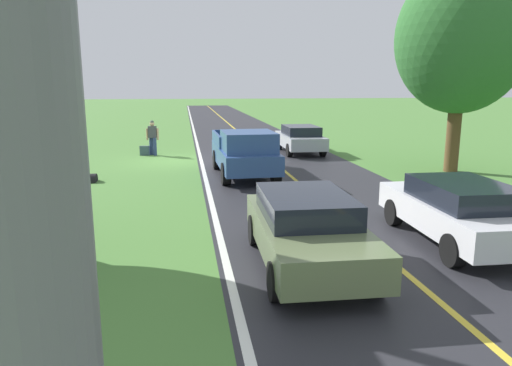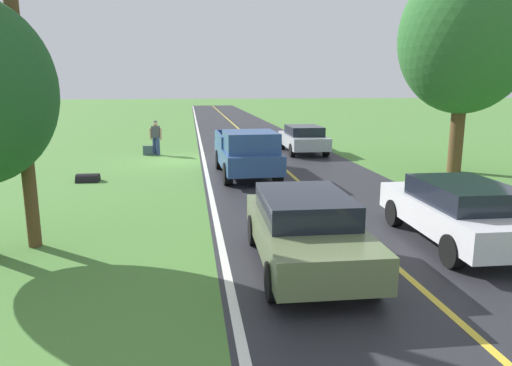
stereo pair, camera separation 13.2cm
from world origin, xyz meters
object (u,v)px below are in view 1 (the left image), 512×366
(suitcase_carried, at_px, (145,151))
(sedan_ahead_same_lane, at_px, (307,228))
(hitchhiker_walking, at_px, (153,136))
(tree_far_side_near, at_px, (462,39))
(sedan_mid_oncoming, at_px, (458,210))
(utility_pole_roadside, at_px, (15,50))
(pickup_truck_passing, at_px, (245,152))
(sedan_near_oncoming, at_px, (300,138))

(suitcase_carried, distance_m, sedan_ahead_same_lane, 16.11)
(hitchhiker_walking, bearing_deg, tree_far_side_near, 152.13)
(tree_far_side_near, height_order, sedan_mid_oncoming, tree_far_side_near)
(tree_far_side_near, distance_m, utility_pole_roadside, 15.80)
(tree_far_side_near, xyz_separation_m, sedan_mid_oncoming, (4.78, 8.23, -4.48))
(pickup_truck_passing, distance_m, sedan_near_oncoming, 7.08)
(sedan_mid_oncoming, bearing_deg, hitchhiker_walking, -62.91)
(sedan_near_oncoming, distance_m, sedan_mid_oncoming, 14.44)
(tree_far_side_near, bearing_deg, utility_pole_roadside, 26.91)
(sedan_mid_oncoming, relative_size, utility_pole_roadside, 0.53)
(sedan_near_oncoming, bearing_deg, pickup_truck_passing, 58.69)
(sedan_mid_oncoming, bearing_deg, tree_far_side_near, -120.14)
(tree_far_side_near, xyz_separation_m, sedan_ahead_same_lane, (8.45, 9.05, -4.48))
(utility_pole_roadside, bearing_deg, tree_far_side_near, -153.09)
(pickup_truck_passing, height_order, tree_far_side_near, tree_far_side_near)
(pickup_truck_passing, bearing_deg, suitcase_carried, -55.92)
(tree_far_side_near, distance_m, sedan_near_oncoming, 9.03)
(hitchhiker_walking, distance_m, suitcase_carried, 0.86)
(sedan_mid_oncoming, bearing_deg, pickup_truck_passing, -66.22)
(pickup_truck_passing, xyz_separation_m, tree_far_side_near, (-8.47, 0.16, 4.27))
(hitchhiker_walking, distance_m, sedan_ahead_same_lane, 16.03)
(suitcase_carried, bearing_deg, tree_far_side_near, 68.51)
(suitcase_carried, relative_size, sedan_near_oncoming, 0.11)
(hitchhiker_walking, bearing_deg, sedan_ahead_same_lane, 103.94)
(sedan_near_oncoming, bearing_deg, tree_far_side_near, 127.67)
(utility_pole_roadside, bearing_deg, hitchhiker_walking, -97.25)
(suitcase_carried, height_order, sedan_mid_oncoming, sedan_mid_oncoming)
(sedan_ahead_same_lane, bearing_deg, sedan_near_oncoming, -103.49)
(utility_pole_roadside, bearing_deg, suitcase_carried, -95.50)
(suitcase_carried, relative_size, utility_pole_roadside, 0.06)
(pickup_truck_passing, bearing_deg, utility_pole_roadside, 52.58)
(suitcase_carried, height_order, sedan_near_oncoming, sedan_near_oncoming)
(sedan_ahead_same_lane, distance_m, utility_pole_roadside, 6.83)
(sedan_mid_oncoming, bearing_deg, sedan_near_oncoming, -89.93)
(hitchhiker_walking, height_order, pickup_truck_passing, pickup_truck_passing)
(sedan_ahead_same_lane, bearing_deg, pickup_truck_passing, -89.88)
(tree_far_side_near, relative_size, sedan_near_oncoming, 1.84)
(sedan_near_oncoming, relative_size, utility_pole_roadside, 0.53)
(hitchhiker_walking, relative_size, tree_far_side_near, 0.21)
(pickup_truck_passing, xyz_separation_m, sedan_ahead_same_lane, (-0.02, 9.21, -0.21))
(suitcase_carried, height_order, tree_far_side_near, tree_far_side_near)
(hitchhiker_walking, height_order, tree_far_side_near, tree_far_side_near)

